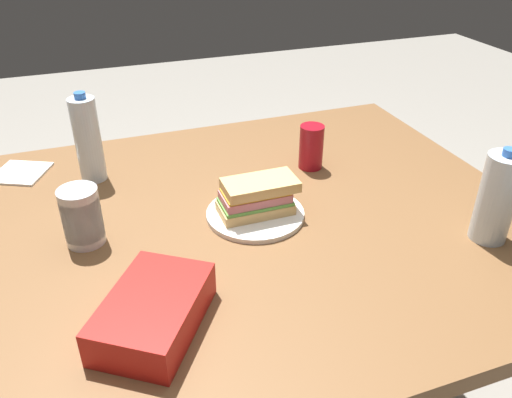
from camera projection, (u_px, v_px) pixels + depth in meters
name	position (u px, v px, depth m)	size (l,w,h in m)	color
dining_table	(219.00, 254.00, 1.24)	(1.50, 1.12, 0.78)	brown
paper_plate	(256.00, 215.00, 1.22)	(0.23, 0.23, 0.01)	white
sandwich	(257.00, 197.00, 1.20)	(0.18, 0.10, 0.08)	#DBB26B
soda_can_red	(311.00, 147.00, 1.41)	(0.07, 0.07, 0.12)	maroon
chip_bag	(154.00, 312.00, 0.90)	(0.23, 0.15, 0.07)	red
water_bottle_tall	(88.00, 140.00, 1.33)	(0.07, 0.07, 0.24)	silver
plastic_cup_stack	(82.00, 216.00, 1.10)	(0.08, 0.08, 0.13)	silver
water_bottle_spare	(497.00, 198.00, 1.10)	(0.08, 0.08, 0.22)	silver
paper_napkin	(21.00, 173.00, 1.41)	(0.13, 0.13, 0.01)	white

